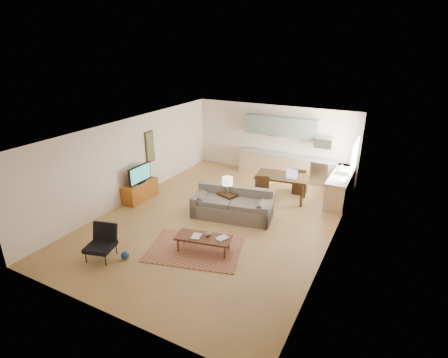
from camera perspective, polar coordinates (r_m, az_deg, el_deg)
The scene contains 25 objects.
room at distance 10.00m, azimuth -0.80°, elevation 0.51°, with size 9.00×9.00×9.00m.
kitchen_counter_back at distance 13.64m, azimuth 10.99°, elevation 1.96°, with size 4.26×0.64×0.92m, color tan, non-canonical shape.
kitchen_counter_right at distance 12.16m, azimuth 18.45°, elevation -1.24°, with size 0.64×2.26×0.92m, color tan, non-canonical shape.
kitchen_range at distance 13.40m, azimuth 15.47°, elevation 1.15°, with size 0.62×0.62×0.90m, color #A5A8AD.
kitchen_microwave at distance 13.09m, azimuth 15.96°, elevation 5.69°, with size 0.62×0.40×0.35m, color #A5A8AD.
upper_cabinets at distance 13.54m, azimuth 9.18°, elevation 8.51°, with size 2.80×0.34×0.70m, color slate.
window_right at distance 11.77m, azimuth 20.50°, elevation 3.41°, with size 0.02×1.40×1.05m, color white.
wall_art_left at distance 12.38m, azimuth -12.01°, elevation 5.16°, with size 0.06×0.42×1.10m, color olive, non-canonical shape.
triptych at distance 13.84m, azimuth 7.75°, elevation 8.02°, with size 1.70×0.04×0.50m, color beige, non-canonical shape.
rug at distance 9.10m, azimuth -4.80°, elevation -11.38°, with size 2.33×1.61×0.02m, color maroon.
sofa at distance 10.43m, azimuth 1.34°, elevation -4.11°, with size 2.46×1.07×0.86m, color #675D53, non-canonical shape.
coffee_table at distance 8.92m, azimuth -3.37°, elevation -10.52°, with size 1.39×0.55×0.42m, color #4B2415, non-canonical shape.
book_a at distance 8.85m, azimuth -5.23°, elevation -9.22°, with size 0.28×0.34×0.03m, color maroon.
book_b at distance 8.80m, azimuth -0.75°, elevation -9.34°, with size 0.32×0.37×0.02m, color navy.
vase at distance 8.79m, azimuth -2.60°, elevation -8.84°, with size 0.19×0.19×0.17m, color black.
armchair at distance 9.04m, azimuth -19.59°, elevation -9.91°, with size 0.72×0.72×0.83m, color black, non-canonical shape.
tv_credenza at distance 11.97m, azimuth -13.52°, elevation -1.88°, with size 0.51×1.31×0.61m, color #8D4814, non-canonical shape.
tv at distance 11.72m, azimuth -13.59°, elevation 0.80°, with size 0.10×1.01×0.61m, color black, non-canonical shape.
console_table at distance 10.72m, azimuth 0.55°, elevation -3.94°, with size 0.56×0.38×0.66m, color #322010, non-canonical shape.
table_lamp at distance 10.48m, azimuth 0.56°, elevation -1.01°, with size 0.32×0.32×0.53m, color beige, non-canonical shape.
dining_table at distance 11.76m, azimuth 9.36°, elevation -1.35°, with size 1.67×0.96×0.85m, color #322010, non-canonical shape.
dining_chair_near at distance 11.19m, azimuth 6.09°, elevation -2.10°, with size 0.46×0.48×0.95m, color #322010, non-canonical shape.
dining_chair_far at distance 12.33m, azimuth 12.36°, elevation -0.21°, with size 0.45×0.47×0.95m, color #322010, non-canonical shape.
laptop at distance 11.37m, azimuth 10.94°, elevation 0.75°, with size 0.36×0.27×0.27m, color #A5A8AD, non-canonical shape.
soap_bottle at distance 12.42m, azimuth 18.68°, elevation 1.94°, with size 0.09×0.09×0.19m, color beige.
Camera 1 is at (4.46, -8.20, 4.94)m, focal length 28.00 mm.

